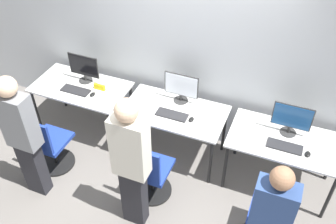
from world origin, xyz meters
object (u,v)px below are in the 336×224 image
at_px(person_center, 131,161).
at_px(keyboard_center, 172,115).
at_px(mouse_left, 93,94).
at_px(office_chair_center, 150,174).
at_px(monitor_center, 181,87).
at_px(office_chair_right, 269,220).
at_px(person_left, 23,135).
at_px(monitor_right, 292,119).
at_px(person_right, 269,222).
at_px(keyboard_left, 76,90).
at_px(office_chair_left, 49,147).
at_px(keyboard_right, 285,146).
at_px(monitor_left, 84,68).
at_px(mouse_right, 308,154).
at_px(mouse_center, 191,119).

bearing_deg(person_center, keyboard_center, 88.57).
height_order(mouse_left, office_chair_center, office_chair_center).
height_order(monitor_center, office_chair_center, monitor_center).
relative_size(office_chair_center, office_chair_right, 1.00).
relative_size(mouse_left, person_left, 0.05).
bearing_deg(monitor_right, person_center, -137.85).
bearing_deg(person_right, keyboard_left, 158.24).
distance_m(keyboard_center, monitor_right, 1.39).
bearing_deg(monitor_center, mouse_left, -163.24).
bearing_deg(office_chair_right, keyboard_left, 165.21).
distance_m(office_chair_left, office_chair_right, 2.76).
distance_m(person_center, keyboard_right, 1.72).
bearing_deg(person_center, monitor_left, 136.60).
bearing_deg(keyboard_right, person_left, -158.26).
relative_size(keyboard_center, person_right, 0.25).
xyz_separation_m(person_left, keyboard_center, (1.31, 1.10, -0.16)).
xyz_separation_m(keyboard_left, monitor_center, (1.36, 0.34, 0.20)).
bearing_deg(monitor_center, monitor_left, -176.63).
xyz_separation_m(monitor_left, person_right, (2.74, -1.35, -0.13)).
height_order(monitor_left, keyboard_center, monitor_left).
bearing_deg(person_left, monitor_left, 92.14).
height_order(monitor_left, office_chair_right, monitor_left).
height_order(keyboard_left, mouse_right, mouse_right).
xyz_separation_m(monitor_center, keyboard_center, (0.00, -0.31, -0.20)).
relative_size(office_chair_center, monitor_right, 2.02).
relative_size(keyboard_left, mouse_right, 4.35).
distance_m(office_chair_right, person_right, 0.59).
bearing_deg(monitor_left, office_chair_right, -19.64).
bearing_deg(office_chair_left, keyboard_right, 14.36).
xyz_separation_m(mouse_left, person_left, (-0.21, -1.08, 0.15)).
height_order(mouse_center, monitor_right, monitor_right).
height_order(office_chair_left, person_left, person_left).
distance_m(person_center, mouse_right, 1.92).
relative_size(keyboard_left, mouse_center, 4.35).
bearing_deg(office_chair_left, keyboard_center, 28.00).
distance_m(keyboard_center, mouse_right, 1.61).
bearing_deg(keyboard_center, monitor_right, 9.41).
bearing_deg(mouse_left, office_chair_right, -16.30).
xyz_separation_m(person_center, person_right, (1.40, -0.09, -0.13)).
relative_size(mouse_left, office_chair_left, 0.10).
bearing_deg(keyboard_right, keyboard_center, 178.77).
bearing_deg(office_chair_right, monitor_right, 91.82).
height_order(office_chair_left, monitor_center, monitor_center).
bearing_deg(office_chair_left, mouse_right, 12.67).
xyz_separation_m(keyboard_center, office_chair_right, (1.39, -0.75, -0.39)).
distance_m(office_chair_center, person_center, 0.70).
xyz_separation_m(keyboard_right, office_chair_right, (0.03, -0.72, -0.39)).
bearing_deg(monitor_left, person_right, -26.22).
bearing_deg(keyboard_left, mouse_left, 0.74).
relative_size(monitor_center, person_center, 0.25).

